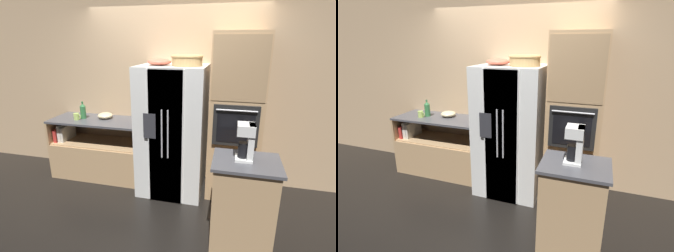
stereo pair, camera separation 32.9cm
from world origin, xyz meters
TOP-DOWN VIEW (x-y plane):
  - ground_plane at (0.00, 0.00)m, footprint 20.00×20.00m
  - wall_back at (0.00, 0.46)m, footprint 12.00×0.06m
  - counter_left at (-1.11, 0.12)m, footprint 1.42×0.60m
  - refrigerator at (0.09, 0.02)m, footprint 0.87×0.84m
  - wall_oven at (0.91, 0.11)m, footprint 0.65×0.68m
  - island_counter at (1.03, -0.88)m, footprint 0.64×0.53m
  - wicker_basket at (0.28, -0.05)m, footprint 0.39×0.39m
  - fruit_bowl at (-0.08, -0.02)m, footprint 0.30×0.30m
  - bottle_tall at (-1.33, 0.13)m, footprint 0.08×0.08m
  - mug at (-1.39, 0.04)m, footprint 0.12×0.08m
  - mixing_bowl at (-1.01, 0.21)m, footprint 0.23×0.23m
  - coffee_maker at (1.01, -0.85)m, footprint 0.16×0.19m

SIDE VIEW (x-z plane):
  - ground_plane at x=0.00m, z-range 0.00..0.00m
  - counter_left at x=-1.11m, z-range -0.13..0.79m
  - island_counter at x=1.03m, z-range 0.00..0.94m
  - refrigerator at x=0.09m, z-range 0.00..1.74m
  - mixing_bowl at x=-1.01m, z-range 0.91..1.00m
  - mug at x=-1.39m, z-range 0.91..1.01m
  - bottle_tall at x=-1.33m, z-range 0.90..1.16m
  - wall_oven at x=0.91m, z-range 0.00..2.15m
  - coffee_maker at x=1.01m, z-range 0.96..1.32m
  - wall_back at x=0.00m, z-range 0.00..2.80m
  - fruit_bowl at x=-0.08m, z-range 1.74..1.83m
  - wicker_basket at x=0.28m, z-range 1.75..1.88m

